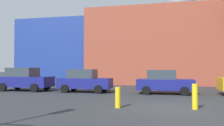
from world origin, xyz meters
TOP-DOWN VIEW (x-y plane):
  - ground_plane at (0.00, 0.00)m, footprint 200.00×200.00m
  - building_backdrop at (1.76, 20.33)m, footprint 40.16×13.21m
  - parked_car_0 at (-11.26, 5.97)m, footprint 4.27×2.10m
  - parked_car_1 at (-6.17, 5.97)m, footprint 3.96×1.95m
  - parked_car_2 at (-0.28, 5.97)m, footprint 3.88×1.91m
  - bollard_yellow_0 at (-2.33, -0.40)m, footprint 0.24×0.24m
  - bollard_yellow_1 at (1.02, -0.06)m, footprint 0.24×0.24m

SIDE VIEW (x-z plane):
  - ground_plane at x=0.00m, z-range 0.00..0.00m
  - bollard_yellow_0 at x=-2.33m, z-range 0.00..0.93m
  - bollard_yellow_1 at x=1.02m, z-range 0.00..1.10m
  - parked_car_2 at x=-0.28m, z-range 0.00..1.68m
  - parked_car_1 at x=-6.17m, z-range 0.00..1.71m
  - parked_car_0 at x=-11.26m, z-range -0.01..1.85m
  - building_backdrop at x=1.76m, z-range -1.11..9.54m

